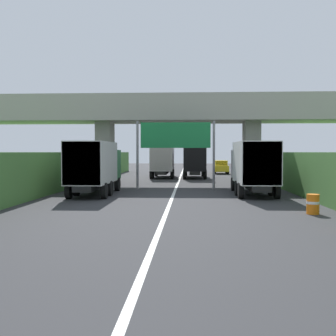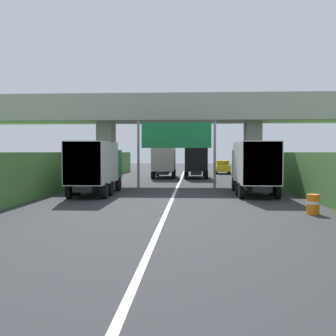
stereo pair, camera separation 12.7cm
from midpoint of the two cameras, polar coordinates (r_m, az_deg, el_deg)
lane_centre_stripe at (r=29.12m, az=0.78°, el=-3.27°), size 0.20×95.02×0.01m
overpass_bridge at (r=35.98m, az=1.23°, el=6.87°), size 40.00×4.80×7.60m
overhead_highway_sign at (r=30.80m, az=0.92°, el=3.98°), size 5.88×0.18×5.10m
truck_white at (r=45.00m, az=-0.78°, el=1.12°), size 2.44×7.30×3.44m
truck_silver at (r=27.39m, az=11.53°, el=0.38°), size 2.44×7.30×3.44m
truck_black at (r=44.63m, az=3.61°, el=1.11°), size 2.44×7.30×3.44m
truck_green at (r=27.30m, az=-10.17°, el=0.38°), size 2.44×7.30×3.44m
car_yellow at (r=53.58m, az=7.23°, el=0.13°), size 1.86×4.10×1.72m
construction_barrel_2 at (r=19.68m, az=19.19°, el=-4.71°), size 0.57×0.57×0.90m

